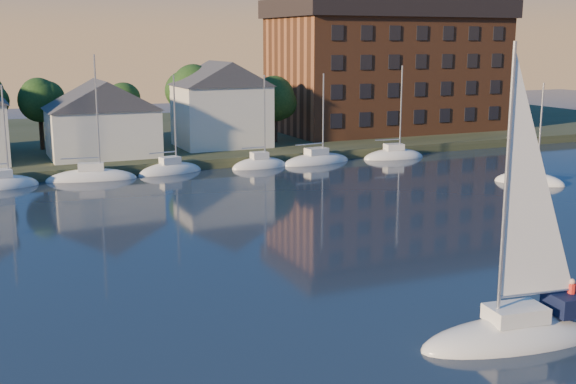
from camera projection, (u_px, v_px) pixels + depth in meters
ground at (513, 376)px, 28.84m from camera, size 260.00×260.00×0.00m
shoreline_land at (126, 141)px, 95.83m from camera, size 160.00×50.00×2.00m
wooden_dock at (171, 169)px, 75.29m from camera, size 120.00×3.00×1.00m
clubhouse_centre at (102, 117)px, 76.29m from camera, size 11.55×8.40×8.08m
clubhouse_east at (221, 103)px, 83.49m from camera, size 10.50×8.40×9.80m
condo_block at (387, 65)px, 98.40m from camera, size 31.00×17.00×17.40m
tree_line at (161, 92)px, 84.43m from camera, size 93.40×5.40×8.90m
moored_fleet at (98, 178)px, 69.39m from camera, size 71.50×2.40×12.05m
hero_sailboat at (517, 328)px, 32.11m from camera, size 9.43×4.07×14.23m
drifting_sailboat_right at (529, 183)px, 67.43m from camera, size 5.69×6.40×10.46m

